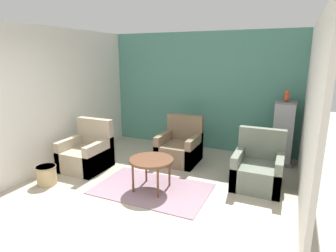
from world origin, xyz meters
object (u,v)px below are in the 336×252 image
object	(u,v)px
armchair_left	(87,154)
potted_plant	(252,139)
birdcage	(283,134)
coffee_table	(151,162)
parrot	(287,96)
wicker_basket	(46,175)
armchair_right	(258,169)
armchair_middle	(180,148)

from	to	relation	value
armchair_left	potted_plant	world-z (taller)	armchair_left
armchair_left	birdcage	size ratio (longest dim) A/B	0.73
birdcage	armchair_left	bearing A→B (deg)	-152.20
coffee_table	armchair_left	xyz separation A→B (m)	(-1.58, 0.30, -0.20)
parrot	potted_plant	size ratio (longest dim) A/B	0.34
coffee_table	potted_plant	size ratio (longest dim) A/B	1.01
parrot	wicker_basket	bearing A→B (deg)	-143.48
wicker_basket	armchair_left	bearing A→B (deg)	78.88
wicker_basket	armchair_right	bearing A→B (deg)	23.28
potted_plant	wicker_basket	world-z (taller)	potted_plant
potted_plant	armchair_right	bearing A→B (deg)	-77.21
coffee_table	parrot	distance (m)	2.98
wicker_basket	potted_plant	bearing A→B (deg)	41.49
parrot	birdcage	bearing A→B (deg)	-90.00
birdcage	potted_plant	xyz separation A→B (m)	(-0.59, 0.00, -0.18)
armchair_left	parrot	distance (m)	4.07
parrot	wicker_basket	size ratio (longest dim) A/B	0.71
coffee_table	armchair_right	distance (m)	1.81
coffee_table	parrot	bearing A→B (deg)	48.41
coffee_table	potted_plant	xyz separation A→B (m)	(1.29, 2.12, -0.03)
coffee_table	armchair_middle	xyz separation A→B (m)	(-0.05, 1.38, -0.20)
coffee_table	armchair_middle	distance (m)	1.39
birdcage	wicker_basket	bearing A→B (deg)	-143.50
birdcage	potted_plant	world-z (taller)	birdcage
armchair_left	potted_plant	bearing A→B (deg)	32.47
armchair_left	potted_plant	xyz separation A→B (m)	(2.87, 1.83, 0.16)
armchair_right	wicker_basket	size ratio (longest dim) A/B	2.77
armchair_left	parrot	size ratio (longest dim) A/B	3.89
armchair_left	armchair_middle	size ratio (longest dim) A/B	1.00
armchair_left	potted_plant	distance (m)	3.40
birdcage	potted_plant	size ratio (longest dim) A/B	1.80
birdcage	parrot	bearing A→B (deg)	90.00
coffee_table	birdcage	size ratio (longest dim) A/B	0.56
coffee_table	armchair_right	xyz separation A→B (m)	(1.58, 0.87, -0.20)
potted_plant	armchair_left	bearing A→B (deg)	-147.53
armchair_middle	potted_plant	xyz separation A→B (m)	(1.34, 0.74, 0.16)
armchair_left	birdcage	distance (m)	3.93
parrot	wicker_basket	world-z (taller)	parrot
armchair_middle	potted_plant	bearing A→B (deg)	28.98
armchair_middle	birdcage	bearing A→B (deg)	21.01
armchair_left	coffee_table	bearing A→B (deg)	-10.67
armchair_right	potted_plant	distance (m)	1.30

